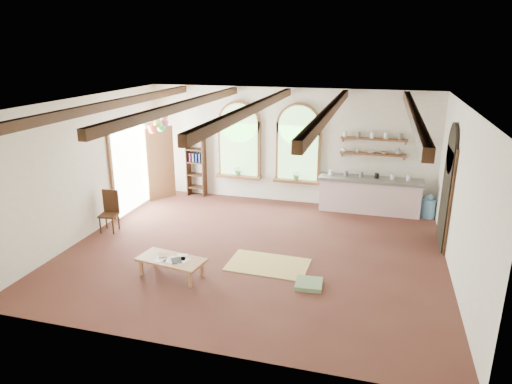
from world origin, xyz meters
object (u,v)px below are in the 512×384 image
(coffee_table, at_px, (171,261))
(kitchen_counter, at_px, (369,195))
(balloon_cluster, at_px, (155,122))
(side_chair, at_px, (110,220))

(coffee_table, bearing_deg, kitchen_counter, 53.16)
(balloon_cluster, bearing_deg, side_chair, -96.56)
(side_chair, xyz_separation_m, balloon_cluster, (0.24, 2.13, 2.04))
(coffee_table, relative_size, side_chair, 1.39)
(side_chair, height_order, balloon_cluster, balloon_cluster)
(coffee_table, xyz_separation_m, side_chair, (-2.42, 1.69, -0.04))
(kitchen_counter, bearing_deg, balloon_cluster, -171.06)
(side_chair, bearing_deg, balloon_cluster, 83.44)
(side_chair, bearing_deg, coffee_table, -34.84)
(balloon_cluster, bearing_deg, coffee_table, -60.28)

